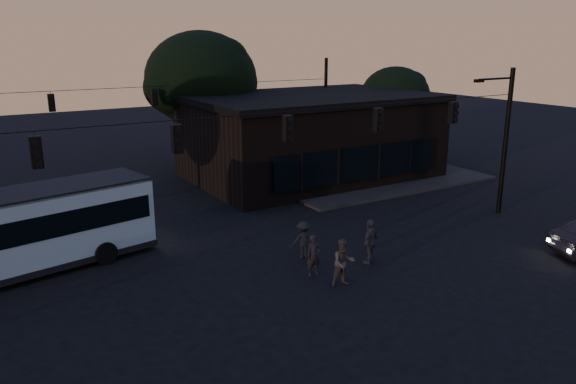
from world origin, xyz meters
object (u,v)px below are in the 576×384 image
bus (1,233)px  pedestrian_d (303,240)px  pedestrian_c (370,241)px  building (310,136)px  pedestrian_b (343,263)px  pedestrian_a (314,255)px

bus → pedestrian_d: 11.70m
pedestrian_c → building: bearing=-139.7°
pedestrian_b → pedestrian_d: 3.05m
pedestrian_c → pedestrian_d: bearing=-68.6°
building → pedestrian_a: building is taller
bus → pedestrian_b: bearing=-45.4°
pedestrian_b → pedestrian_d: (0.21, 3.05, -0.11)m
bus → pedestrian_a: 11.87m
pedestrian_a → pedestrian_c: size_ratio=0.87×
bus → pedestrian_b: size_ratio=6.53×
building → pedestrian_b: bearing=-119.4°
pedestrian_c → pedestrian_d: pedestrian_c is taller
bus → pedestrian_d: bearing=-32.4°
pedestrian_c → pedestrian_a: bearing=-29.8°
building → pedestrian_c: size_ratio=8.22×
pedestrian_a → pedestrian_b: size_ratio=0.89×
pedestrian_c → pedestrian_d: 2.77m
pedestrian_d → pedestrian_b: bearing=101.4°
pedestrian_c → pedestrian_b: bearing=1.9°
bus → pedestrian_a: (10.25, -5.90, -1.02)m
building → pedestrian_a: (-8.81, -13.58, -1.90)m
building → pedestrian_c: bearing=-114.2°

